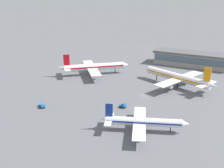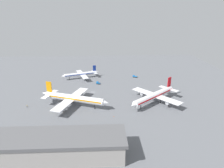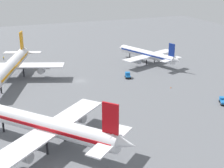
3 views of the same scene
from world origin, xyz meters
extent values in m
plane|color=slate|center=(0.00, 0.00, 0.00)|extent=(288.00, 288.00, 0.00)
cube|color=#9E9993|center=(-11.79, -78.00, 4.68)|extent=(58.20, 17.13, 9.36)
cube|color=#4C6070|center=(-11.79, -69.26, 6.02)|extent=(55.87, 0.30, 4.81)
cube|color=#59595B|center=(-11.79, -78.00, 10.03)|extent=(60.53, 17.82, 1.60)
cylinder|color=white|center=(45.22, -22.89, 5.60)|extent=(35.32, 31.06, 4.67)
cone|color=white|center=(28.00, -37.55, 5.60)|extent=(6.43, 6.40, 4.43)
cone|color=white|center=(62.43, -8.23, 6.30)|extent=(6.86, 6.62, 3.73)
cube|color=red|center=(45.22, -22.89, 5.95)|extent=(34.09, 30.03, 0.84)
cube|color=white|center=(46.83, -21.51, 5.13)|extent=(31.30, 35.08, 0.42)
cylinder|color=#A5A8AD|center=(54.15, -30.10, 3.50)|extent=(5.86, 5.53, 2.57)
cylinder|color=#A5A8AD|center=(39.51, -12.92, 3.50)|extent=(5.86, 5.53, 2.57)
cube|color=white|center=(59.75, -10.51, 6.07)|extent=(13.35, 14.74, 0.34)
cube|color=red|center=(59.75, -10.51, 11.67)|extent=(3.43, 3.02, 7.47)
cylinder|color=black|center=(33.91, -32.52, 1.63)|extent=(0.56, 0.56, 3.27)
cylinder|color=black|center=(50.22, -23.53, 1.63)|extent=(0.56, 0.56, 3.27)
cylinder|color=black|center=(45.38, -17.85, 1.63)|extent=(0.56, 0.56, 3.27)
cylinder|color=white|center=(-12.20, -25.24, 5.82)|extent=(42.92, 20.19, 4.85)
cone|color=white|center=(9.75, -33.59, 5.82)|extent=(6.17, 6.03, 4.61)
cone|color=white|center=(-34.16, -16.90, 6.54)|extent=(7.04, 5.78, 3.88)
cube|color=orange|center=(-12.20, -25.24, 6.18)|extent=(41.31, 19.66, 0.87)
cube|color=white|center=(-14.26, -24.46, 5.33)|extent=(21.47, 41.64, 0.44)
cylinder|color=#A5A8AD|center=(-10.10, -13.50, 3.64)|extent=(6.30, 4.53, 2.67)
cylinder|color=#A5A8AD|center=(-18.43, -35.42, 3.64)|extent=(6.30, 4.53, 2.67)
cube|color=white|center=(-30.74, -18.20, 6.30)|extent=(9.64, 17.06, 0.35)
cube|color=orange|center=(-30.74, -18.20, 12.12)|extent=(4.14, 1.99, 7.76)
cylinder|color=black|center=(2.22, -30.72, 1.70)|extent=(0.58, 0.58, 3.39)
cylinder|color=black|center=(-14.12, -20.37, 1.70)|extent=(0.58, 0.58, 3.39)
cylinder|color=black|center=(-16.88, -27.62, 1.70)|extent=(0.58, 0.58, 3.39)
cylinder|color=white|center=(-14.05, 37.40, 4.28)|extent=(31.65, 14.61, 3.57)
cone|color=white|center=(-30.26, 31.40, 4.28)|extent=(4.52, 4.42, 3.39)
cone|color=white|center=(2.15, 43.41, 4.82)|extent=(5.17, 4.23, 2.85)
cube|color=navy|center=(-14.05, 37.40, 4.55)|extent=(30.46, 14.23, 0.64)
cube|color=white|center=(-12.53, 37.96, 3.92)|extent=(15.57, 30.69, 0.32)
cylinder|color=#A5A8AD|center=(-9.54, 29.87, 2.68)|extent=(4.63, 3.30, 1.96)
cylinder|color=#A5A8AD|center=(-15.53, 46.05, 2.68)|extent=(4.63, 3.30, 1.96)
cube|color=white|center=(-0.37, 42.47, 4.64)|extent=(7.01, 12.57, 0.26)
cube|color=navy|center=(-0.37, 42.47, 8.92)|extent=(3.05, 1.44, 5.71)
cylinder|color=black|center=(-24.70, 33.46, 1.25)|extent=(0.43, 0.43, 2.50)
cylinder|color=black|center=(-10.63, 35.63, 1.25)|extent=(0.43, 0.43, 2.50)
cylinder|color=black|center=(-12.61, 40.98, 1.25)|extent=(0.43, 0.43, 2.50)
cube|color=black|center=(40.70, 37.97, 0.55)|extent=(4.77, 3.77, 0.30)
cube|color=#1966B2|center=(39.56, 38.59, 1.30)|extent=(2.49, 2.53, 1.20)
cube|color=#3F596B|center=(38.85, 38.98, 1.54)|extent=(0.83, 1.44, 0.67)
cube|color=#1966B2|center=(41.49, 37.54, 1.00)|extent=(3.19, 2.91, 0.60)
cylinder|color=black|center=(38.89, 37.87, 0.40)|extent=(0.85, 0.65, 0.80)
cylinder|color=black|center=(39.80, 39.54, 0.40)|extent=(0.85, 0.65, 0.80)
cylinder|color=black|center=(41.60, 36.40, 0.40)|extent=(0.85, 0.65, 0.80)
cylinder|color=black|center=(42.51, 38.07, 0.40)|extent=(0.85, 0.65, 0.80)
cube|color=black|center=(3.74, 19.44, 0.55)|extent=(3.60, 2.71, 0.30)
cube|color=#1966B2|center=(3.07, 19.63, 1.50)|extent=(2.26, 2.32, 1.60)
cube|color=#3F596B|center=(2.29, 19.86, 1.82)|extent=(0.52, 1.56, 0.90)
cube|color=#1966B2|center=(4.61, 19.19, 0.95)|extent=(1.87, 2.21, 0.50)
cylinder|color=black|center=(2.40, 18.84, 0.40)|extent=(0.85, 0.51, 0.80)
cylinder|color=black|center=(2.93, 20.66, 0.40)|extent=(0.85, 0.51, 0.80)
cylinder|color=black|center=(4.55, 18.21, 0.40)|extent=(0.85, 0.51, 0.80)
cylinder|color=black|center=(5.08, 20.04, 0.40)|extent=(0.85, 0.51, 0.80)
cylinder|color=#1E2338|center=(-45.22, -25.93, 0.42)|extent=(0.45, 0.45, 0.85)
cylinder|color=yellow|center=(-45.22, -25.93, 1.15)|extent=(0.53, 0.53, 0.60)
sphere|color=tan|center=(-45.22, -25.93, 1.56)|extent=(0.22, 0.22, 0.22)
cylinder|color=yellow|center=(-45.35, -25.73, 1.15)|extent=(0.10, 0.10, 0.54)
cylinder|color=yellow|center=(-45.08, -26.13, 1.15)|extent=(0.10, 0.10, 0.54)
cone|color=#EA590C|center=(14.83, -42.34, 0.30)|extent=(0.44, 0.44, 0.60)
cone|color=#EA590C|center=(20.75, 29.79, 0.30)|extent=(0.44, 0.44, 0.60)
camera|label=1|loc=(-48.72, 134.92, 57.19)|focal=43.57mm
camera|label=2|loc=(8.44, -156.08, 63.50)|focal=32.37mm
camera|label=3|loc=(122.47, -35.32, 43.98)|focal=53.20mm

